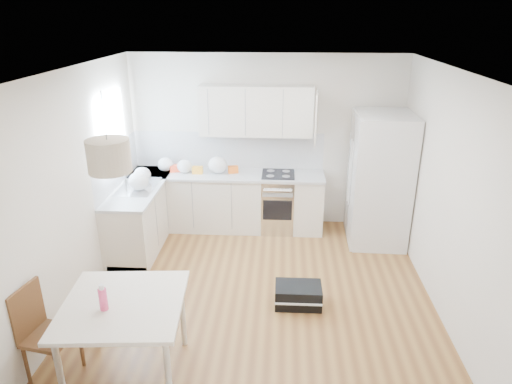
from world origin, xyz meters
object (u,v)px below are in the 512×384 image
(refrigerator, at_px, (380,179))
(dining_table, at_px, (124,312))
(dining_chair, at_px, (50,334))
(gym_bag, at_px, (298,295))

(refrigerator, xyz_separation_m, dining_table, (-2.84, -3.04, -0.23))
(refrigerator, distance_m, dining_chair, 4.72)
(dining_table, distance_m, gym_bag, 2.14)
(refrigerator, height_order, dining_chair, refrigerator)
(dining_table, distance_m, dining_chair, 0.77)
(gym_bag, bearing_deg, dining_chair, -151.61)
(dining_chair, relative_size, gym_bag, 1.74)
(refrigerator, bearing_deg, dining_table, -131.68)
(dining_chair, distance_m, gym_bag, 2.69)
(refrigerator, bearing_deg, gym_bag, -123.06)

